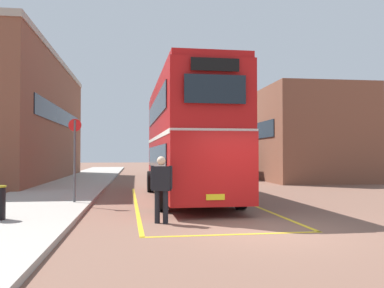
{
  "coord_description": "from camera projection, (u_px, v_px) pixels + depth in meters",
  "views": [
    {
      "loc": [
        -2.94,
        -9.47,
        1.8
      ],
      "look_at": [
        -0.48,
        8.86,
        2.26
      ],
      "focal_mm": 38.88,
      "sensor_mm": 36.0,
      "label": 1
    }
  ],
  "objects": [
    {
      "name": "ground_plane",
      "position": [
        187.0,
        185.0,
        24.0
      ],
      "size": [
        135.6,
        135.6,
        0.0
      ],
      "primitive_type": "plane",
      "color": "brown"
    },
    {
      "name": "sidewalk_left",
      "position": [
        78.0,
        182.0,
        25.52
      ],
      "size": [
        4.0,
        57.6,
        0.14
      ],
      "primitive_type": "cube",
      "color": "#A39E93",
      "rests_on": "ground"
    },
    {
      "name": "brick_building_left",
      "position": [
        14.0,
        119.0,
        28.25
      ],
      "size": [
        6.34,
        20.48,
        8.35
      ],
      "color": "brown",
      "rests_on": "ground"
    },
    {
      "name": "depot_building_right",
      "position": [
        296.0,
        136.0,
        30.51
      ],
      "size": [
        6.45,
        12.01,
        6.25
      ],
      "color": "brown",
      "rests_on": "ground"
    },
    {
      "name": "double_decker_bus",
      "position": [
        187.0,
        137.0,
        16.75
      ],
      "size": [
        3.02,
        10.91,
        4.75
      ],
      "color": "black",
      "rests_on": "ground"
    },
    {
      "name": "single_deck_bus",
      "position": [
        210.0,
        156.0,
        33.21
      ],
      "size": [
        2.83,
        9.51,
        3.02
      ],
      "color": "black",
      "rests_on": "ground"
    },
    {
      "name": "pedestrian_boarding",
      "position": [
        161.0,
        184.0,
        10.85
      ],
      "size": [
        0.56,
        0.36,
        1.75
      ],
      "color": "black",
      "rests_on": "ground"
    },
    {
      "name": "bus_stop_sign",
      "position": [
        75.0,
        152.0,
        14.47
      ],
      "size": [
        0.44,
        0.08,
        2.9
      ],
      "color": "#4C4C51",
      "rests_on": "sidewalk_left"
    },
    {
      "name": "bay_marking_yellow",
      "position": [
        194.0,
        205.0,
        14.73
      ],
      "size": [
        4.49,
        12.94,
        0.01
      ],
      "color": "gold",
      "rests_on": "ground"
    }
  ]
}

